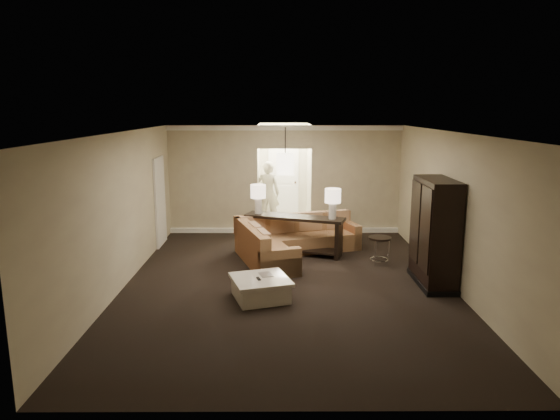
{
  "coord_description": "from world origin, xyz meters",
  "views": [
    {
      "loc": [
        -0.18,
        -8.84,
        3.2
      ],
      "look_at": [
        -0.13,
        1.2,
        1.17
      ],
      "focal_mm": 32.0,
      "sensor_mm": 36.0,
      "label": 1
    }
  ],
  "objects_px": {
    "armoire": "(434,235)",
    "console_table": "(294,231)",
    "sectional_sofa": "(289,241)",
    "person": "(268,190)",
    "coffee_table": "(261,288)",
    "drink_table": "(380,245)"
  },
  "relations": [
    {
      "from": "console_table",
      "to": "armoire",
      "type": "height_order",
      "value": "armoire"
    },
    {
      "from": "console_table",
      "to": "person",
      "type": "relative_size",
      "value": 1.15
    },
    {
      "from": "sectional_sofa",
      "to": "armoire",
      "type": "distance_m",
      "value": 3.24
    },
    {
      "from": "armoire",
      "to": "sectional_sofa",
      "type": "bearing_deg",
      "value": 145.24
    },
    {
      "from": "person",
      "to": "drink_table",
      "type": "bearing_deg",
      "value": 127.66
    },
    {
      "from": "sectional_sofa",
      "to": "coffee_table",
      "type": "xyz_separation_m",
      "value": [
        -0.55,
        -2.54,
        -0.14
      ]
    },
    {
      "from": "person",
      "to": "armoire",
      "type": "bearing_deg",
      "value": 127.2
    },
    {
      "from": "console_table",
      "to": "drink_table",
      "type": "bearing_deg",
      "value": -4.57
    },
    {
      "from": "coffee_table",
      "to": "drink_table",
      "type": "xyz_separation_m",
      "value": [
        2.43,
        1.93,
        0.23
      ]
    },
    {
      "from": "coffee_table",
      "to": "sectional_sofa",
      "type": "bearing_deg",
      "value": 77.82
    },
    {
      "from": "armoire",
      "to": "console_table",
      "type": "bearing_deg",
      "value": 141.21
    },
    {
      "from": "sectional_sofa",
      "to": "coffee_table",
      "type": "distance_m",
      "value": 2.6
    },
    {
      "from": "armoire",
      "to": "person",
      "type": "height_order",
      "value": "person"
    },
    {
      "from": "coffee_table",
      "to": "drink_table",
      "type": "distance_m",
      "value": 3.11
    },
    {
      "from": "drink_table",
      "to": "person",
      "type": "relative_size",
      "value": 0.3
    },
    {
      "from": "coffee_table",
      "to": "person",
      "type": "bearing_deg",
      "value": 89.75
    },
    {
      "from": "coffee_table",
      "to": "drink_table",
      "type": "bearing_deg",
      "value": 38.49
    },
    {
      "from": "console_table",
      "to": "person",
      "type": "bearing_deg",
      "value": 122.58
    },
    {
      "from": "sectional_sofa",
      "to": "armoire",
      "type": "bearing_deg",
      "value": -52.52
    },
    {
      "from": "sectional_sofa",
      "to": "armoire",
      "type": "relative_size",
      "value": 1.49
    },
    {
      "from": "console_table",
      "to": "drink_table",
      "type": "relative_size",
      "value": 3.87
    },
    {
      "from": "console_table",
      "to": "armoire",
      "type": "distance_m",
      "value": 3.23
    }
  ]
}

